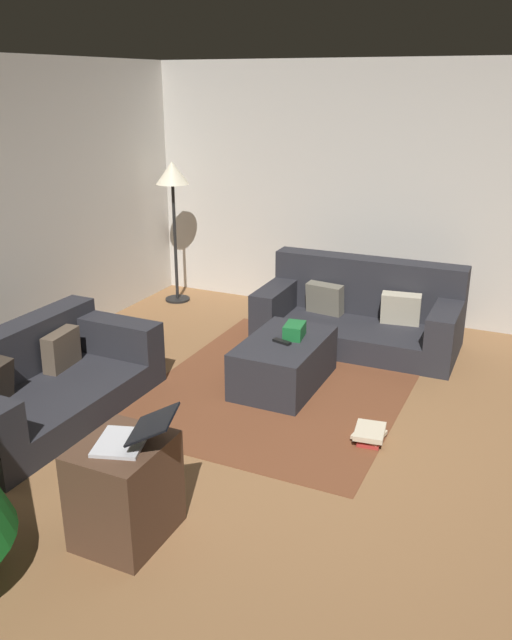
# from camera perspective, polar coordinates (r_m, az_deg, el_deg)

# --- Properties ---
(ground_plane) EXTENTS (6.40, 6.40, 0.00)m
(ground_plane) POSITION_cam_1_polar(r_m,az_deg,el_deg) (4.40, 5.96, -12.85)
(ground_plane) COLOR brown
(corner_partition) EXTENTS (0.12, 6.40, 2.60)m
(corner_partition) POSITION_cam_1_polar(r_m,az_deg,el_deg) (6.84, 15.25, 10.32)
(corner_partition) COLOR beige
(corner_partition) RESTS_ON ground_plane
(couch_left) EXTENTS (1.81, 0.96, 0.63)m
(couch_left) POSITION_cam_1_polar(r_m,az_deg,el_deg) (5.22, -18.61, -5.19)
(couch_left) COLOR #26262B
(couch_left) RESTS_ON ground_plane
(couch_right) EXTENTS (0.94, 1.88, 0.78)m
(couch_right) POSITION_cam_1_polar(r_m,az_deg,el_deg) (6.34, 9.13, 0.55)
(couch_right) COLOR #26262B
(couch_right) RESTS_ON ground_plane
(ottoman) EXTENTS (0.98, 0.60, 0.40)m
(ottoman) POSITION_cam_1_polar(r_m,az_deg,el_deg) (5.41, 2.45, -3.71)
(ottoman) COLOR #26262B
(ottoman) RESTS_ON ground_plane
(gift_box) EXTENTS (0.24, 0.18, 0.12)m
(gift_box) POSITION_cam_1_polar(r_m,az_deg,el_deg) (5.37, 3.38, -0.93)
(gift_box) COLOR #19662D
(gift_box) RESTS_ON ottoman
(tv_remote) EXTENTS (0.09, 0.17, 0.02)m
(tv_remote) POSITION_cam_1_polar(r_m,az_deg,el_deg) (5.27, 2.27, -1.90)
(tv_remote) COLOR black
(tv_remote) RESTS_ON ottoman
(side_table) EXTENTS (0.52, 0.44, 0.58)m
(side_table) POSITION_cam_1_polar(r_m,az_deg,el_deg) (3.75, -11.35, -14.38)
(side_table) COLOR #4C3323
(side_table) RESTS_ON ground_plane
(laptop) EXTENTS (0.42, 0.49, 0.19)m
(laptop) POSITION_cam_1_polar(r_m,az_deg,el_deg) (3.54, -10.69, -9.88)
(laptop) COLOR silver
(laptop) RESTS_ON side_table
(book_stack) EXTENTS (0.30, 0.24, 0.09)m
(book_stack) POSITION_cam_1_polar(r_m,az_deg,el_deg) (4.73, 9.90, -9.78)
(book_stack) COLOR #B7332D
(book_stack) RESTS_ON ground_plane
(corner_lamp) EXTENTS (0.36, 0.36, 1.57)m
(corner_lamp) POSITION_cam_1_polar(r_m,az_deg,el_deg) (7.30, -7.29, 11.72)
(corner_lamp) COLOR black
(corner_lamp) RESTS_ON ground_plane
(area_rug) EXTENTS (2.60, 2.00, 0.01)m
(area_rug) POSITION_cam_1_polar(r_m,az_deg,el_deg) (5.50, 2.42, -5.58)
(area_rug) COLOR brown
(area_rug) RESTS_ON ground_plane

